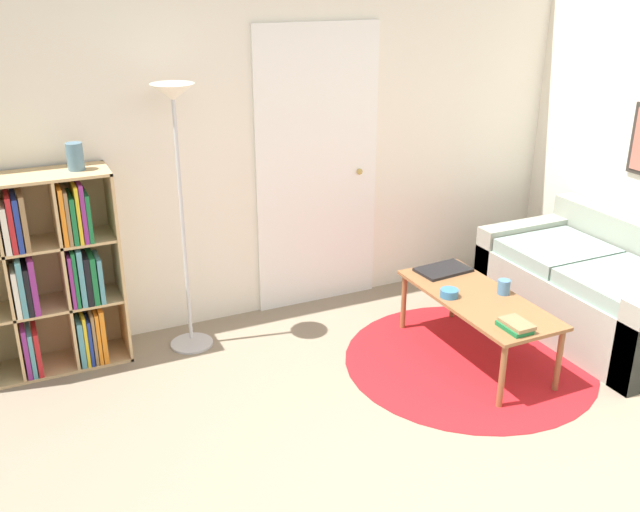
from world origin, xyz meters
TOP-DOWN VIEW (x-y plane):
  - wall_back at (0.01, 2.54)m, footprint 7.62×0.11m
  - rug at (0.83, 1.25)m, footprint 1.59×1.59m
  - bookshelf at (-1.62, 2.32)m, footprint 0.98×0.34m
  - floor_lamp at (-0.72, 2.22)m, footprint 0.28×0.28m
  - couch at (1.91, 1.26)m, footprint 0.88×1.52m
  - coffee_table at (0.89, 1.29)m, footprint 0.49×1.15m
  - laptop at (0.92, 1.72)m, footprint 0.37×0.25m
  - bowl at (0.72, 1.36)m, footprint 0.11×0.11m
  - book_stack_on_table at (0.82, 0.84)m, footprint 0.14×0.20m
  - cup at (1.06, 1.26)m, footprint 0.08×0.08m
  - vase_on_shelf at (-1.30, 2.32)m, footprint 0.10×0.10m

SIDE VIEW (x-z plane):
  - rug at x=0.83m, z-range 0.00..0.01m
  - couch at x=1.91m, z-range -0.09..0.64m
  - coffee_table at x=0.89m, z-range 0.17..0.60m
  - laptop at x=0.92m, z-range 0.43..0.45m
  - book_stack_on_table at x=0.82m, z-range 0.43..0.48m
  - bowl at x=0.72m, z-range 0.43..0.48m
  - cup at x=1.06m, z-range 0.43..0.52m
  - bookshelf at x=-1.62m, z-range -0.01..1.23m
  - wall_back at x=0.01m, z-range -0.01..2.59m
  - vase_on_shelf at x=-1.30m, z-range 1.24..1.41m
  - floor_lamp at x=-0.72m, z-range 0.50..2.23m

